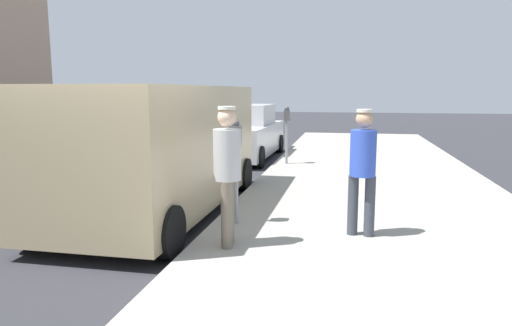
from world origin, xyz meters
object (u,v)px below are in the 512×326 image
at_px(parking_meter_near, 236,153).
at_px(parked_van, 160,146).
at_px(pedestrian_in_blue, 363,164).
at_px(pedestrian_in_gray, 227,167).
at_px(parking_meter_far, 287,125).
at_px(parked_sedan_ahead, 243,134).

relative_size(parking_meter_near, parked_van, 0.29).
height_order(pedestrian_in_blue, parked_van, parked_van).
bearing_deg(pedestrian_in_gray, parking_meter_near, 97.78).
relative_size(parking_meter_far, parked_van, 0.29).
distance_m(parking_meter_near, pedestrian_in_gray, 1.00).
bearing_deg(pedestrian_in_blue, parking_meter_near, 172.03).
relative_size(pedestrian_in_gray, pedestrian_in_blue, 1.03).
height_order(parking_meter_near, parked_van, parked_van).
height_order(pedestrian_in_gray, pedestrian_in_blue, pedestrian_in_gray).
xyz_separation_m(parking_meter_near, parked_van, (-1.50, 0.83, -0.03)).
bearing_deg(parking_meter_near, parking_meter_far, 90.00).
xyz_separation_m(parking_meter_near, pedestrian_in_gray, (0.14, -0.99, -0.03)).
relative_size(parking_meter_near, pedestrian_in_gray, 0.87).
distance_m(pedestrian_in_blue, parked_sedan_ahead, 8.41).
xyz_separation_m(parking_meter_far, parked_van, (-1.50, -4.88, -0.03)).
distance_m(parking_meter_far, parked_van, 5.10).
bearing_deg(pedestrian_in_gray, pedestrian_in_blue, 24.20).
height_order(pedestrian_in_gray, parked_van, parked_van).
xyz_separation_m(pedestrian_in_gray, parked_sedan_ahead, (-1.71, 8.45, -0.40)).
bearing_deg(parking_meter_far, pedestrian_in_blue, -73.35).
xyz_separation_m(parking_meter_near, pedestrian_in_blue, (1.78, -0.25, -0.06)).
distance_m(pedestrian_in_blue, parked_van, 3.46).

